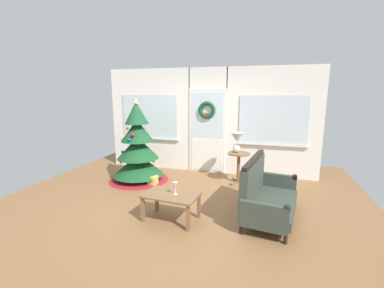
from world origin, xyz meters
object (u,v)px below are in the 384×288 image
at_px(wine_glass, 175,185).
at_px(side_table, 239,162).
at_px(table_lamp, 237,140).
at_px(settee_sofa, 264,194).
at_px(coffee_table, 171,198).
at_px(christmas_tree, 138,152).
at_px(gift_box, 153,180).

bearing_deg(wine_glass, side_table, 69.65).
bearing_deg(table_lamp, wine_glass, -108.49).
distance_m(settee_sofa, table_lamp, 1.76).
xyz_separation_m(coffee_table, wine_glass, (0.07, 0.02, 0.21)).
bearing_deg(side_table, coffee_table, -111.84).
bearing_deg(christmas_tree, wine_glass, -47.10).
height_order(settee_sofa, coffee_table, settee_sofa).
relative_size(table_lamp, wine_glass, 2.26).
height_order(christmas_tree, wine_glass, christmas_tree).
bearing_deg(wine_glass, table_lamp, 71.51).
relative_size(settee_sofa, side_table, 2.35).
distance_m(christmas_tree, settee_sofa, 2.98).
height_order(christmas_tree, gift_box, christmas_tree).
xyz_separation_m(table_lamp, wine_glass, (-0.69, -2.05, -0.39)).
height_order(christmas_tree, table_lamp, christmas_tree).
distance_m(christmas_tree, coffee_table, 2.12).
relative_size(christmas_tree, settee_sofa, 1.17).
bearing_deg(christmas_tree, gift_box, -23.94).
distance_m(side_table, gift_box, 1.91).
xyz_separation_m(table_lamp, coffee_table, (-0.75, -2.07, -0.60)).
relative_size(christmas_tree, wine_glass, 9.52).
xyz_separation_m(christmas_tree, side_table, (2.19, 0.45, -0.17)).
relative_size(side_table, coffee_table, 0.76).
bearing_deg(settee_sofa, wine_glass, -158.80).
bearing_deg(coffee_table, side_table, 68.16).
bearing_deg(wine_glass, coffee_table, -165.50).
distance_m(settee_sofa, gift_box, 2.51).
distance_m(table_lamp, coffee_table, 2.28).
bearing_deg(coffee_table, gift_box, 124.41).
height_order(coffee_table, gift_box, coffee_table).
height_order(table_lamp, coffee_table, table_lamp).
bearing_deg(side_table, gift_box, -159.91).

